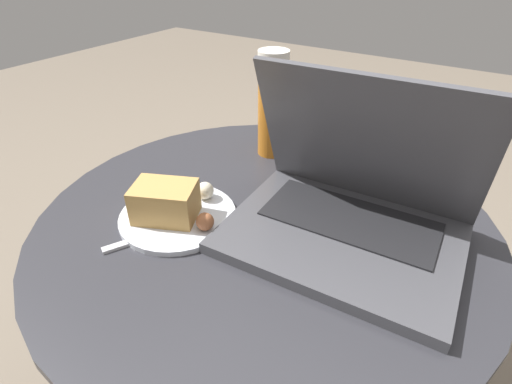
{
  "coord_description": "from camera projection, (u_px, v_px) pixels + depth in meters",
  "views": [
    {
      "loc": [
        0.27,
        -0.45,
        0.87
      ],
      "look_at": [
        0.01,
        -0.04,
        0.55
      ],
      "focal_mm": 28.0,
      "sensor_mm": 36.0,
      "label": 1
    }
  ],
  "objects": [
    {
      "name": "snack_plate",
      "position": [
        174.0,
        208.0,
        0.63
      ],
      "size": [
        0.19,
        0.19,
        0.07
      ],
      "color": "silver",
      "rests_on": "table"
    },
    {
      "name": "table",
      "position": [
        263.0,
        275.0,
        0.73
      ],
      "size": [
        0.74,
        0.74,
        0.48
      ],
      "color": "black",
      "rests_on": "ground_plane"
    },
    {
      "name": "ground_plane",
      "position": [
        262.0,
        384.0,
        0.92
      ],
      "size": [
        6.0,
        6.0,
        0.0
      ],
      "primitive_type": "plane",
      "color": "#726656"
    },
    {
      "name": "fork",
      "position": [
        177.0,
        227.0,
        0.62
      ],
      "size": [
        0.11,
        0.18,
        0.01
      ],
      "color": "silver",
      "rests_on": "table"
    },
    {
      "name": "beer_glass",
      "position": [
        273.0,
        105.0,
        0.78
      ],
      "size": [
        0.06,
        0.06,
        0.21
      ],
      "color": "#C6701E",
      "rests_on": "table"
    },
    {
      "name": "laptop",
      "position": [
        350.0,
        206.0,
        0.59
      ],
      "size": [
        0.35,
        0.26,
        0.24
      ],
      "color": "#47474C",
      "rests_on": "table"
    }
  ]
}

